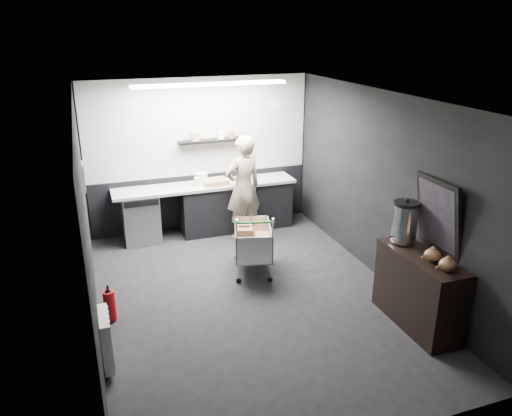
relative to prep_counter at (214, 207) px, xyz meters
name	(u,v)px	position (x,y,z in m)	size (l,w,h in m)	color
floor	(250,297)	(-0.14, -2.42, -0.46)	(5.50, 5.50, 0.00)	black
ceiling	(249,98)	(-0.14, -2.42, 2.24)	(5.50, 5.50, 0.00)	white
wall_back	(200,155)	(-0.14, 0.33, 0.89)	(5.50, 5.50, 0.00)	black
wall_front	(359,316)	(-0.14, -5.17, 0.89)	(5.50, 5.50, 0.00)	black
wall_left	(87,224)	(-2.14, -2.42, 0.89)	(5.50, 5.50, 0.00)	black
wall_right	(384,189)	(1.86, -2.42, 0.89)	(5.50, 5.50, 0.00)	black
kitchen_wall_panel	(199,127)	(-0.14, 0.31, 1.39)	(3.95, 0.02, 1.70)	#BABAB5
dado_panel	(202,200)	(-0.14, 0.31, 0.04)	(3.95, 0.02, 1.00)	black
floating_shelf	(212,141)	(0.06, 0.20, 1.16)	(1.20, 0.22, 0.04)	black
wall_clock	(275,106)	(1.26, 0.30, 1.69)	(0.20, 0.20, 0.03)	white
poster	(84,177)	(-2.12, -1.12, 1.09)	(0.02, 0.30, 0.40)	silver
poster_red_band	(83,172)	(-2.11, -1.12, 1.16)	(0.01, 0.22, 0.10)	red
radiator	(106,339)	(-2.08, -3.32, -0.11)	(0.10, 0.50, 0.60)	white
ceiling_strip	(210,84)	(-0.14, -0.57, 2.21)	(2.40, 0.20, 0.04)	white
prep_counter	(214,207)	(0.00, 0.00, 0.00)	(3.20, 0.61, 0.90)	black
person	(243,188)	(0.42, -0.45, 0.45)	(0.66, 0.44, 1.82)	beige
shopping_cart	(252,242)	(0.15, -1.70, 0.01)	(0.75, 1.03, 0.99)	silver
sideboard	(419,280)	(1.62, -3.69, 0.14)	(0.54, 1.25, 1.88)	black
fire_extinguisher	(110,304)	(-1.99, -2.39, -0.22)	(0.15, 0.15, 0.48)	#AA0B0F
cardboard_box	(215,182)	(0.03, -0.05, 0.49)	(0.44, 0.33, 0.09)	#A27756
pink_tub	(201,179)	(-0.20, 0.00, 0.55)	(0.21, 0.21, 0.21)	#F5D5D5
white_container	(200,181)	(-0.24, -0.05, 0.52)	(0.18, 0.14, 0.16)	white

